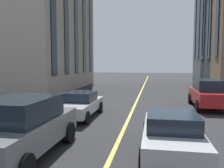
{
  "coord_description": "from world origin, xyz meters",
  "views": [
    {
      "loc": [
        4.53,
        -1.29,
        2.95
      ],
      "look_at": [
        16.86,
        0.88,
        1.86
      ],
      "focal_mm": 38.15,
      "sensor_mm": 36.0,
      "label": 1
    }
  ],
  "objects": [
    {
      "name": "building_left_near",
      "position": [
        30.82,
        13.13,
        6.57
      ],
      "size": [
        15.66,
        11.39,
        13.14
      ],
      "color": "#A89E8E",
      "rests_on": "ground_plane"
    },
    {
      "name": "car_grey_parked_b",
      "position": [
        11.25,
        2.74,
        0.97
      ],
      "size": [
        4.7,
        2.14,
        1.88
      ],
      "color": "slate",
      "rests_on": "ground_plane"
    },
    {
      "name": "car_red_far",
      "position": [
        20.98,
        -4.9,
        0.97
      ],
      "size": [
        4.7,
        2.14,
        1.88
      ],
      "color": "#B21E1E",
      "rests_on": "ground_plane"
    },
    {
      "name": "car_silver_trailing",
      "position": [
        17.0,
        2.76,
        0.7
      ],
      "size": [
        4.4,
        1.95,
        1.37
      ],
      "color": "#B7BABF",
      "rests_on": "ground_plane"
    },
    {
      "name": "car_silver_parked_a",
      "position": [
        12.37,
        -1.9,
        0.7
      ],
      "size": [
        4.4,
        1.95,
        1.37
      ],
      "color": "#B7BABF",
      "rests_on": "ground_plane"
    },
    {
      "name": "lane_centre_line",
      "position": [
        20.0,
        0.0,
        0.0
      ],
      "size": [
        80.0,
        0.16,
        0.01
      ],
      "color": "#D8C64C",
      "rests_on": "ground_plane"
    }
  ]
}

